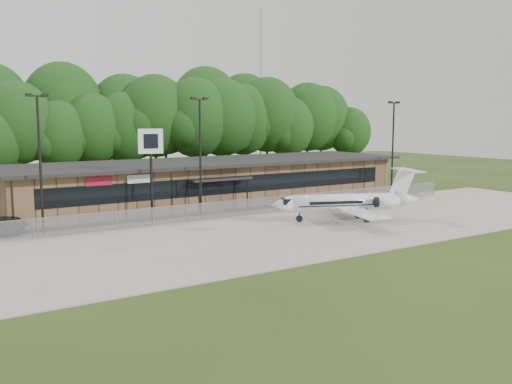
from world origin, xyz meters
TOP-DOWN VIEW (x-y plane):
  - ground at (0.00, 0.00)m, footprint 160.00×160.00m
  - apron at (0.00, 8.00)m, footprint 64.00×18.00m
  - parking_lot at (0.00, 19.50)m, footprint 50.00×9.00m
  - terminal at (-0.00, 23.94)m, footprint 41.00×11.65m
  - fence at (0.00, 15.00)m, footprint 46.00×0.04m
  - treeline at (0.00, 42.00)m, footprint 72.00×12.00m
  - radio_mast at (22.00, 48.00)m, footprint 0.20×0.20m
  - light_pole_left at (-18.00, 16.50)m, footprint 1.55×0.30m
  - light_pole_mid at (-5.00, 16.50)m, footprint 1.55×0.30m
  - light_pole_right at (18.00, 16.50)m, footprint 1.55×0.30m
  - business_jet at (4.38, 8.19)m, footprint 12.62×11.27m
  - pole_sign at (-9.34, 16.80)m, footprint 2.01×0.60m

SIDE VIEW (x-z plane):
  - ground at x=0.00m, z-range 0.00..0.00m
  - parking_lot at x=0.00m, z-range 0.00..0.06m
  - apron at x=0.00m, z-range 0.00..0.08m
  - fence at x=0.00m, z-range 0.02..1.54m
  - business_jet at x=4.38m, z-range -0.62..3.71m
  - terminal at x=0.00m, z-range 0.03..4.33m
  - pole_sign at x=-9.34m, z-range 2.02..9.66m
  - light_pole_left at x=-18.00m, z-range 0.86..11.09m
  - light_pole_mid at x=-5.00m, z-range 0.86..11.09m
  - light_pole_right at x=18.00m, z-range 0.86..11.09m
  - treeline at x=0.00m, z-range 0.00..15.00m
  - radio_mast at x=22.00m, z-range 0.00..25.00m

